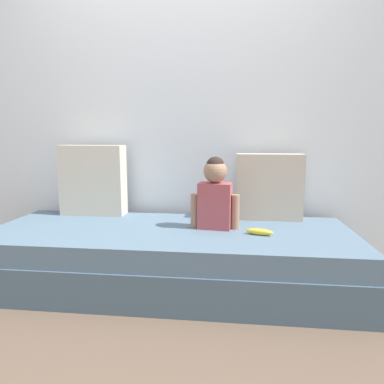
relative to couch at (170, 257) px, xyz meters
The scene contains 7 objects.
ground_plane 0.19m from the couch, ahead, with size 12.00×12.00×0.00m, color brown.
back_wall 1.16m from the couch, 90.00° to the left, with size 5.64×0.10×2.35m, color silver.
couch is the anchor object (origin of this frame).
throw_pillow_left 0.89m from the couch, 151.32° to the left, with size 0.49×0.16×0.54m, color beige.
throw_pillow_right 0.88m from the couch, 28.68° to the left, with size 0.48×0.16×0.48m, color #C1B29E.
toddler 0.52m from the couch, 11.02° to the left, with size 0.32×0.16×0.48m.
banana 0.62m from the couch, ahead, with size 0.17×0.04×0.04m, color yellow.
Camera 1 is at (0.40, -2.18, 0.98)m, focal length 32.29 mm.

